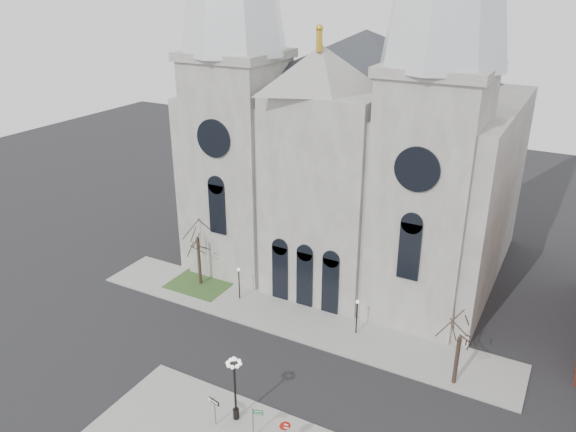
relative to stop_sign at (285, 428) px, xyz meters
The scene contains 12 objects.
ground 7.66m from the stop_sign, 157.44° to the left, with size 160.00×160.00×0.00m, color black.
sidewalk_far 15.57m from the stop_sign, 116.38° to the left, with size 40.00×6.00×0.14m, color gray.
grass_patch 23.30m from the stop_sign, 140.27° to the left, with size 6.00×5.00×0.18m, color #2B491F.
cathedral 31.40m from the stop_sign, 104.96° to the left, with size 33.00×26.66×54.00m.
tree_left 23.54m from the stop_sign, 140.27° to the left, with size 3.20×3.20×7.50m.
tree_right 14.61m from the stop_sign, 55.56° to the left, with size 3.20×3.20×6.00m.
ped_lamp_left 19.29m from the stop_sign, 131.88° to the left, with size 0.32×0.32×3.26m.
ped_lamp_right 14.39m from the stop_sign, 93.47° to the left, with size 0.32×0.32×3.26m.
stop_sign is the anchor object (origin of this frame).
globe_lamp 4.66m from the stop_sign, 169.89° to the left, with size 1.44×1.44×5.19m.
one_way_sign 5.25m from the stop_sign, behind, with size 0.99×0.25×2.29m.
street_name_sign 2.29m from the stop_sign, behind, with size 0.74×0.30×2.43m.
Camera 1 is at (20.32, -27.25, 28.39)m, focal length 35.00 mm.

